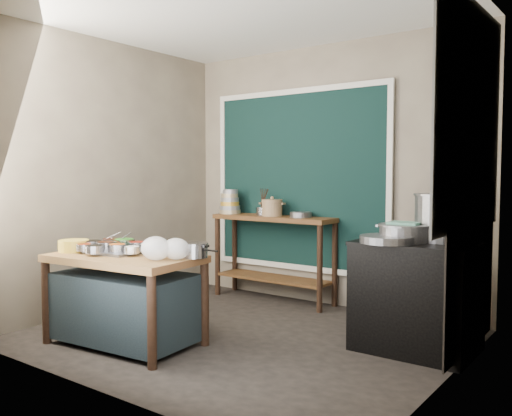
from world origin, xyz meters
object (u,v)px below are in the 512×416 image
Objects in this scene: stove_block at (416,298)px; back_counter at (273,258)px; condiment_tray at (114,251)px; ceramic_crock at (272,209)px; utensil_cup at (263,211)px; steamer at (405,233)px; yellow_basin at (74,246)px; saucepan at (195,250)px; stock_pot at (444,217)px; prep_table at (125,300)px.

back_counter is at bearing 158.98° from stove_block.
condiment_tray is 2.00m from ceramic_crock.
condiment_tray is (-0.27, -1.99, 0.29)m from back_counter.
steamer is at bearing -22.28° from utensil_cup.
yellow_basin is 1.19× the size of saucepan.
saucepan is 0.44× the size of stock_pot.
saucepan is (-1.44, -1.05, 0.38)m from stove_block.
back_counter reaches higher than saucepan.
utensil_cup reaches higher than steamer.
stove_block is 1.84× the size of stock_pot.
utensil_cup is (0.46, 2.16, 0.20)m from yellow_basin.
prep_table is 2.35m from steamer.
condiment_tray is 2.34× the size of saucepan.
ceramic_crock is (0.15, -0.04, 0.04)m from utensil_cup.
utensil_cup is (-0.61, 1.79, 0.19)m from saucepan.
back_counter is 2.03m from condiment_tray.
ceramic_crock is 0.50× the size of stock_pot.
steamer is at bearing 27.64° from prep_table.
utensil_cup is (-0.05, 2.04, 0.62)m from prep_table.
condiment_tray reaches higher than prep_table.
back_counter is 5.63× the size of yellow_basin.
prep_table is 5.76× the size of saucepan.
yellow_basin is 1.14m from saucepan.
ceramic_crock reaches higher than steamer.
stock_pot is (2.06, -0.56, 0.04)m from ceramic_crock.
ceramic_crock is (0.10, 2.00, 0.66)m from prep_table.
stock_pot is at bearing -15.22° from utensil_cup.
saucepan is at bearing -75.38° from back_counter.
back_counter is 2.23m from stock_pot.
saucepan is at bearing -143.80° from stove_block.
saucepan is at bearing -143.87° from steamer.
condiment_tray is at bearing -150.17° from steamer.
condiment_tray is (-2.17, -1.26, 0.34)m from stove_block.
stock_pot is at bearing 40.97° from stove_block.
saucepan is at bearing 18.68° from prep_table.
steamer is (-0.08, -0.06, 0.52)m from stove_block.
yellow_basin reaches higher than prep_table.
stock_pot is (2.33, 1.40, 0.31)m from condiment_tray.
back_counter is 2.04m from steamer.
stove_block is 2.11× the size of steamer.
ceramic_crock reaches higher than saucepan.
saucepan is (0.46, -1.78, 0.33)m from back_counter.
yellow_basin is at bearing -171.82° from prep_table.
utensil_cup is at bearing 86.53° from condiment_tray.
stove_block is at bearing -139.03° from stock_pot.
stock_pot reaches higher than stove_block.
ceramic_crock is at bearing 81.98° from prep_table.
utensil_cup is at bearing 110.90° from saucepan.
utensil_cup is at bearing 160.11° from stove_block.
ceramic_crock is at bearing 73.92° from yellow_basin.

